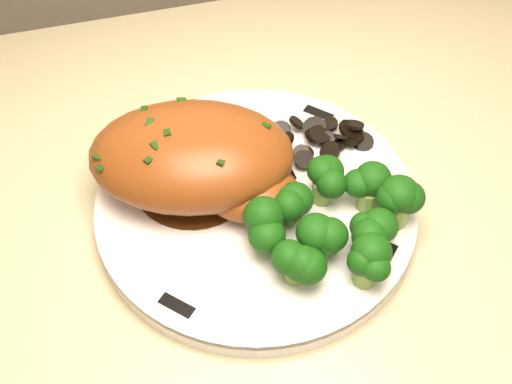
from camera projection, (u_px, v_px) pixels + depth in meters
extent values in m
cube|color=brown|center=(358.00, 342.00, 1.01)|extent=(1.94, 0.63, 0.84)
cube|color=beige|center=(409.00, 159.00, 0.67)|extent=(2.00, 0.66, 0.03)
cylinder|color=white|center=(256.00, 205.00, 0.61)|extent=(0.35, 0.35, 0.02)
cube|color=black|center=(318.00, 113.00, 0.67)|extent=(0.03, 0.03, 0.00)
cube|color=black|center=(143.00, 147.00, 0.64)|extent=(0.03, 0.03, 0.00)
cube|color=black|center=(177.00, 306.00, 0.53)|extent=(0.03, 0.03, 0.00)
cube|color=black|center=(386.00, 257.00, 0.56)|extent=(0.03, 0.03, 0.00)
cylinder|color=#3D1F0B|center=(195.00, 181.00, 0.61)|extent=(0.12, 0.12, 0.00)
ellipsoid|color=brown|center=(192.00, 155.00, 0.58)|extent=(0.21, 0.17, 0.07)
ellipsoid|color=brown|center=(252.00, 192.00, 0.57)|extent=(0.10, 0.09, 0.04)
cube|color=#17350B|center=(126.00, 128.00, 0.56)|extent=(0.01, 0.01, 0.00)
cube|color=#17350B|center=(150.00, 124.00, 0.56)|extent=(0.01, 0.01, 0.00)
cube|color=#17350B|center=(176.00, 122.00, 0.56)|extent=(0.01, 0.01, 0.00)
cube|color=#17350B|center=(202.00, 122.00, 0.56)|extent=(0.01, 0.01, 0.00)
cube|color=#17350B|center=(228.00, 124.00, 0.56)|extent=(0.01, 0.01, 0.00)
cube|color=#17350B|center=(254.00, 128.00, 0.56)|extent=(0.01, 0.01, 0.00)
cylinder|color=black|center=(346.00, 139.00, 0.64)|extent=(0.02, 0.01, 0.01)
cylinder|color=black|center=(344.00, 133.00, 0.64)|extent=(0.02, 0.02, 0.01)
cylinder|color=black|center=(338.00, 128.00, 0.64)|extent=(0.02, 0.02, 0.01)
cylinder|color=black|center=(331.00, 130.00, 0.65)|extent=(0.02, 0.02, 0.01)
cylinder|color=black|center=(323.00, 127.00, 0.65)|extent=(0.02, 0.02, 0.01)
cylinder|color=black|center=(315.00, 126.00, 0.65)|extent=(0.02, 0.02, 0.01)
cylinder|color=black|center=(306.00, 132.00, 0.65)|extent=(0.02, 0.02, 0.01)
cylinder|color=black|center=(298.00, 132.00, 0.64)|extent=(0.02, 0.02, 0.00)
cylinder|color=black|center=(292.00, 134.00, 0.64)|extent=(0.03, 0.02, 0.01)
cylinder|color=black|center=(288.00, 142.00, 0.64)|extent=(0.02, 0.03, 0.02)
cylinder|color=black|center=(286.00, 145.00, 0.63)|extent=(0.02, 0.02, 0.01)
cylinder|color=black|center=(286.00, 147.00, 0.63)|extent=(0.02, 0.02, 0.01)
cylinder|color=black|center=(289.00, 155.00, 0.63)|extent=(0.02, 0.02, 0.01)
cylinder|color=black|center=(295.00, 157.00, 0.62)|extent=(0.03, 0.03, 0.01)
cylinder|color=black|center=(302.00, 157.00, 0.62)|extent=(0.03, 0.03, 0.02)
cylinder|color=black|center=(310.00, 162.00, 0.62)|extent=(0.03, 0.03, 0.02)
cylinder|color=black|center=(319.00, 159.00, 0.62)|extent=(0.02, 0.02, 0.01)
cylinder|color=black|center=(328.00, 155.00, 0.62)|extent=(0.03, 0.03, 0.01)
cylinder|color=black|center=(336.00, 156.00, 0.63)|extent=(0.03, 0.03, 0.01)
cylinder|color=black|center=(342.00, 151.00, 0.63)|extent=(0.03, 0.03, 0.01)
cylinder|color=black|center=(346.00, 144.00, 0.63)|extent=(0.03, 0.03, 0.02)
cylinder|color=black|center=(347.00, 144.00, 0.64)|extent=(0.03, 0.03, 0.02)
cylinder|color=olive|center=(288.00, 209.00, 0.57)|extent=(0.02, 0.02, 0.03)
sphere|color=#0A3207|center=(289.00, 197.00, 0.56)|extent=(0.03, 0.03, 0.03)
cylinder|color=olive|center=(322.00, 190.00, 0.59)|extent=(0.02, 0.02, 0.03)
sphere|color=#0A3207|center=(324.00, 178.00, 0.57)|extent=(0.03, 0.03, 0.03)
cylinder|color=olive|center=(368.00, 197.00, 0.58)|extent=(0.02, 0.02, 0.03)
sphere|color=#0A3207|center=(370.00, 185.00, 0.57)|extent=(0.03, 0.03, 0.03)
cylinder|color=olive|center=(323.00, 243.00, 0.55)|extent=(0.02, 0.02, 0.03)
sphere|color=#0A3207|center=(325.00, 231.00, 0.54)|extent=(0.03, 0.03, 0.03)
cylinder|color=olive|center=(373.00, 238.00, 0.55)|extent=(0.02, 0.02, 0.03)
sphere|color=#0A3207|center=(376.00, 226.00, 0.54)|extent=(0.03, 0.03, 0.03)
cylinder|color=olive|center=(397.00, 214.00, 0.57)|extent=(0.02, 0.02, 0.03)
sphere|color=#0A3207|center=(401.00, 202.00, 0.56)|extent=(0.03, 0.03, 0.03)
cylinder|color=olive|center=(295.00, 269.00, 0.53)|extent=(0.02, 0.02, 0.03)
sphere|color=#0A3207|center=(296.00, 257.00, 0.52)|extent=(0.03, 0.03, 0.03)
cylinder|color=olive|center=(366.00, 272.00, 0.53)|extent=(0.02, 0.02, 0.03)
sphere|color=#0A3207|center=(369.00, 261.00, 0.52)|extent=(0.03, 0.03, 0.03)
cylinder|color=olive|center=(269.00, 237.00, 0.55)|extent=(0.02, 0.02, 0.03)
sphere|color=#0A3207|center=(269.00, 225.00, 0.54)|extent=(0.03, 0.03, 0.03)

